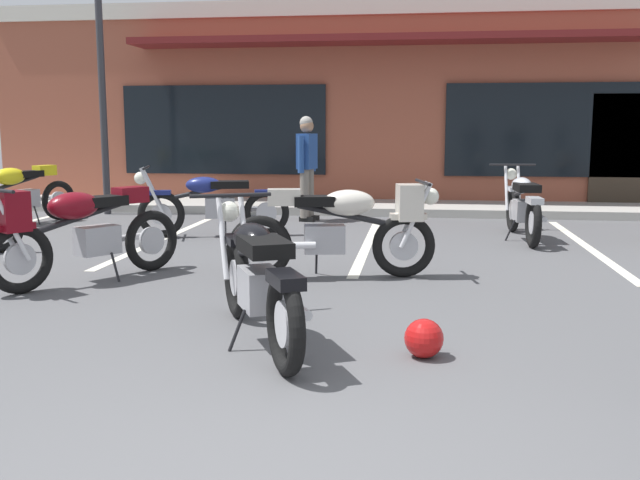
{
  "coord_description": "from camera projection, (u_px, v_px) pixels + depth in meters",
  "views": [
    {
      "loc": [
        0.63,
        -2.45,
        1.5
      ],
      "look_at": [
        -0.19,
        3.6,
        0.55
      ],
      "focal_mm": 40.71,
      "sensor_mm": 36.0,
      "label": 1
    }
  ],
  "objects": [
    {
      "name": "motorcycle_green_cafe_racer",
      "position": [
        344.0,
        226.0,
        7.21
      ],
      "size": [
        2.09,
        0.81,
        0.98
      ],
      "color": "black",
      "rests_on": "ground_plane"
    },
    {
      "name": "motorcycle_orange_scrambler",
      "position": [
        79.0,
        229.0,
        6.98
      ],
      "size": [
        1.39,
        1.84,
        0.98
      ],
      "color": "black",
      "rests_on": "ground_plane"
    },
    {
      "name": "helmet_on_pavement",
      "position": [
        424.0,
        338.0,
        4.76
      ],
      "size": [
        0.26,
        0.26,
        0.26
      ],
      "color": "#B71414",
      "rests_on": "ground_plane"
    },
    {
      "name": "parking_lot_lamp_post",
      "position": [
        96.0,
        13.0,
        12.05
      ],
      "size": [
        0.24,
        0.76,
        5.27
      ],
      "color": "#2D2D33",
      "rests_on": "ground_plane"
    },
    {
      "name": "person_by_back_row",
      "position": [
        307.0,
        162.0,
        11.6
      ],
      "size": [
        0.34,
        0.61,
        1.68
      ],
      "color": "black",
      "rests_on": "ground_plane"
    },
    {
      "name": "motorcycle_foreground_classic",
      "position": [
        257.0,
        277.0,
        5.07
      ],
      "size": [
        1.19,
        1.95,
        0.98
      ],
      "color": "black",
      "rests_on": "ground_plane"
    },
    {
      "name": "motorcycle_blue_standard",
      "position": [
        13.0,
        191.0,
        11.11
      ],
      "size": [
        1.13,
        1.98,
        0.98
      ],
      "color": "black",
      "rests_on": "ground_plane"
    },
    {
      "name": "motorcycle_cream_vintage",
      "position": [
        212.0,
        203.0,
        9.99
      ],
      "size": [
        2.07,
        0.92,
        0.98
      ],
      "color": "black",
      "rests_on": "ground_plane"
    },
    {
      "name": "painted_stall_lines",
      "position": [
        368.0,
        242.0,
        9.6
      ],
      "size": [
        11.24,
        4.8,
        0.01
      ],
      "color": "silver",
      "rests_on": "ground_plane"
    },
    {
      "name": "motorcycle_black_cruiser",
      "position": [
        523.0,
        205.0,
        9.76
      ],
      "size": [
        0.66,
        2.11,
        0.98
      ],
      "color": "black",
      "rests_on": "ground_plane"
    },
    {
      "name": "sidewalk_kerb",
      "position": [
        382.0,
        207.0,
        13.11
      ],
      "size": [
        22.0,
        1.8,
        0.14
      ],
      "primitive_type": "cube",
      "color": "#A8A59E",
      "rests_on": "ground_plane"
    },
    {
      "name": "ground_plane",
      "position": [
        340.0,
        307.0,
        6.1
      ],
      "size": [
        80.0,
        80.0,
        0.0
      ],
      "primitive_type": "plane",
      "color": "#515154"
    },
    {
      "name": "brick_storefront_building",
      "position": [
        391.0,
        108.0,
        16.49
      ],
      "size": [
        15.56,
        6.9,
        3.86
      ],
      "color": "brown",
      "rests_on": "ground_plane"
    }
  ]
}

